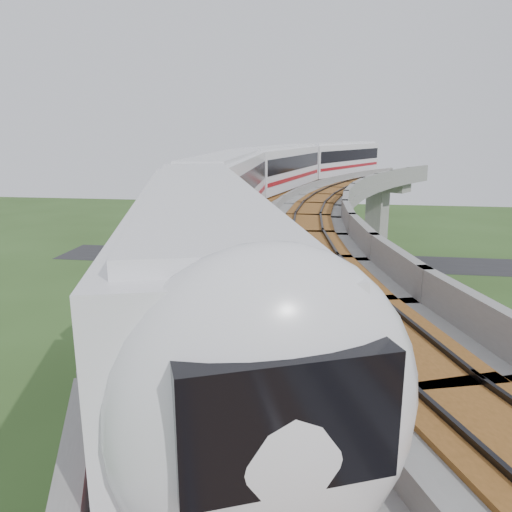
% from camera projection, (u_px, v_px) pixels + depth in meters
% --- Properties ---
extents(ground, '(160.00, 160.00, 0.00)m').
position_uv_depth(ground, '(270.00, 376.00, 31.90)').
color(ground, '#2C471C').
rests_on(ground, ground).
extents(asphalt_road, '(60.00, 8.00, 0.03)m').
position_uv_depth(asphalt_road, '(299.00, 260.00, 60.69)').
color(asphalt_road, '#232326').
rests_on(asphalt_road, ground).
extents(viaduct, '(19.58, 73.98, 11.40)m').
position_uv_depth(viaduct, '(336.00, 240.00, 29.16)').
color(viaduct, '#99968E').
rests_on(viaduct, ground).
extents(metro_train, '(12.83, 61.14, 3.64)m').
position_uv_depth(metro_train, '(287.00, 176.00, 33.26)').
color(metro_train, silver).
rests_on(metro_train, ground).
extents(fence, '(3.87, 38.73, 1.50)m').
position_uv_depth(fence, '(429.00, 376.00, 30.35)').
color(fence, '#2D382D').
rests_on(fence, ground).
extents(tree_0, '(1.90, 1.90, 3.15)m').
position_uv_depth(tree_0, '(403.00, 264.00, 49.95)').
color(tree_0, '#382314').
rests_on(tree_0, ground).
extents(tree_1, '(2.33, 2.33, 2.68)m').
position_uv_depth(tree_1, '(383.00, 282.00, 45.91)').
color(tree_1, '#382314').
rests_on(tree_1, ground).
extents(tree_2, '(2.52, 2.52, 2.76)m').
position_uv_depth(tree_2, '(367.00, 312.00, 38.37)').
color(tree_2, '#382314').
rests_on(tree_2, ground).
extents(tree_3, '(2.26, 2.26, 2.75)m').
position_uv_depth(tree_3, '(376.00, 348.00, 31.79)').
color(tree_3, '#382314').
rests_on(tree_3, ground).
extents(tree_4, '(3.05, 3.05, 3.98)m').
position_uv_depth(tree_4, '(391.00, 364.00, 27.65)').
color(tree_4, '#382314').
rests_on(tree_4, ground).
extents(tree_5, '(2.62, 2.62, 3.20)m').
position_uv_depth(tree_5, '(437.00, 468.00, 20.02)').
color(tree_5, '#382314').
rests_on(tree_5, ground).
extents(car_white, '(3.36, 3.49, 1.18)m').
position_uv_depth(car_white, '(488.00, 468.00, 22.25)').
color(car_white, silver).
rests_on(car_white, dirt_lot).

